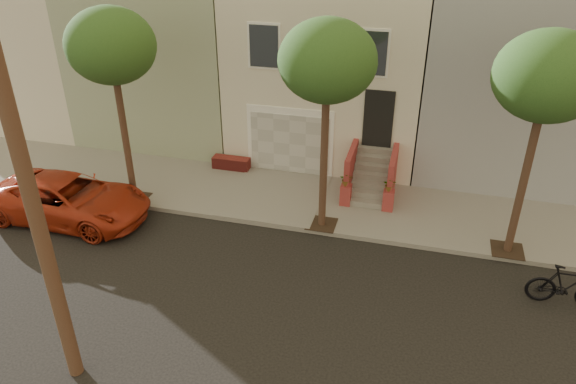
# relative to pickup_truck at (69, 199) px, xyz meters

# --- Properties ---
(ground) EXTENTS (90.00, 90.00, 0.00)m
(ground) POSITION_rel_pickup_truck_xyz_m (6.90, -2.40, -0.72)
(ground) COLOR black
(ground) RESTS_ON ground
(sidewalk) EXTENTS (40.00, 3.70, 0.15)m
(sidewalk) POSITION_rel_pickup_truck_xyz_m (6.90, 2.95, -0.64)
(sidewalk) COLOR gray
(sidewalk) RESTS_ON ground
(house_row) EXTENTS (33.10, 11.70, 7.00)m
(house_row) POSITION_rel_pickup_truck_xyz_m (6.90, 8.79, 2.93)
(house_row) COLOR silver
(house_row) RESTS_ON sidewalk
(tree_left) EXTENTS (2.70, 2.57, 6.30)m
(tree_left) POSITION_rel_pickup_truck_xyz_m (1.40, 1.50, 4.54)
(tree_left) COLOR #2D2116
(tree_left) RESTS_ON sidewalk
(tree_mid) EXTENTS (2.70, 2.57, 6.30)m
(tree_mid) POSITION_rel_pickup_truck_xyz_m (7.90, 1.50, 4.54)
(tree_mid) COLOR #2D2116
(tree_mid) RESTS_ON sidewalk
(tree_right) EXTENTS (2.70, 2.57, 6.30)m
(tree_right) POSITION_rel_pickup_truck_xyz_m (13.40, 1.50, 4.54)
(tree_right) COLOR #2D2116
(tree_right) RESTS_ON sidewalk
(pickup_truck) EXTENTS (5.22, 2.49, 1.44)m
(pickup_truck) POSITION_rel_pickup_truck_xyz_m (0.00, 0.00, 0.00)
(pickup_truck) COLOR #AE2E16
(pickup_truck) RESTS_ON ground
(motorcycle) EXTENTS (1.94, 0.58, 1.16)m
(motorcycle) POSITION_rel_pickup_truck_xyz_m (14.59, -0.45, -0.14)
(motorcycle) COLOR black
(motorcycle) RESTS_ON ground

